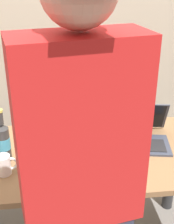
# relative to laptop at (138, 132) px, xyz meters

# --- Properties ---
(desk) EXTENTS (1.57, 0.74, 0.74)m
(desk) POSITION_rel_laptop_xyz_m (-0.38, -0.10, -0.19)
(desk) COLOR olive
(desk) RESTS_ON ground
(laptop) EXTENTS (0.41, 0.38, 0.21)m
(laptop) POSITION_rel_laptop_xyz_m (0.00, 0.00, 0.00)
(laptop) COLOR #383D4C
(laptop) RESTS_ON desk
(beer_bottle_amber) EXTENTS (0.07, 0.07, 0.30)m
(beer_bottle_amber) POSITION_rel_laptop_xyz_m (-0.76, -0.12, 0.07)
(beer_bottle_amber) COLOR #333333
(beer_bottle_amber) RESTS_ON desk
(person_figure) EXTENTS (0.44, 0.32, 1.78)m
(person_figure) POSITION_rel_laptop_xyz_m (-0.41, -0.69, 0.14)
(person_figure) COLOR #2D3347
(person_figure) RESTS_ON ground
(coffee_mug) EXTENTS (0.11, 0.07, 0.10)m
(coffee_mug) POSITION_rel_laptop_xyz_m (-0.75, -0.24, 0.00)
(coffee_mug) COLOR white
(coffee_mug) RESTS_ON desk
(back_wall) EXTENTS (6.00, 0.10, 2.60)m
(back_wall) POSITION_rel_laptop_xyz_m (-0.38, 0.78, 0.51)
(back_wall) COLOR tan
(back_wall) RESTS_ON ground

